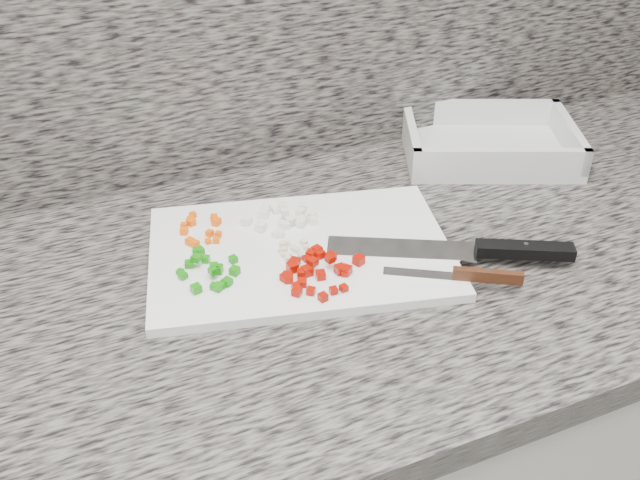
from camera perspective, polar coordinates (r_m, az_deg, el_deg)
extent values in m
cube|color=#66625A|center=(0.92, -6.24, -4.79)|extent=(3.96, 0.64, 0.04)
cube|color=white|center=(0.95, -1.58, -0.96)|extent=(0.45, 0.35, 0.01)
cube|color=#FF5C05|center=(0.97, -10.37, -0.08)|extent=(0.01, 0.01, 0.01)
cube|color=#FF5C05|center=(0.98, -8.13, 0.45)|extent=(0.01, 0.01, 0.01)
cube|color=#FF5C05|center=(0.96, -9.99, -0.27)|extent=(0.01, 0.01, 0.01)
cube|color=#FF5C05|center=(1.01, -8.48, 1.81)|extent=(0.01, 0.01, 0.01)
cube|color=#FF5C05|center=(1.00, -8.38, 1.36)|extent=(0.01, 0.01, 0.01)
cube|color=#FF5C05|center=(0.99, -10.82, 0.74)|extent=(0.01, 0.01, 0.01)
cube|color=#FF5C05|center=(0.97, -8.94, -0.08)|extent=(0.01, 0.01, 0.01)
cube|color=#FF5C05|center=(1.01, -10.27, 1.43)|extent=(0.01, 0.01, 0.01)
cube|color=#FF5C05|center=(0.98, -8.82, 0.54)|extent=(0.01, 0.01, 0.01)
cube|color=#FF5C05|center=(1.02, -10.14, 2.00)|extent=(0.01, 0.01, 0.01)
cube|color=#FF5C05|center=(0.97, -8.31, 0.02)|extent=(0.01, 0.01, 0.01)
cube|color=#FF5C05|center=(1.00, -8.29, 1.49)|extent=(0.01, 0.01, 0.01)
cube|color=#FF5C05|center=(1.01, -10.30, 1.55)|extent=(0.01, 0.01, 0.01)
cube|color=#FF5C05|center=(1.02, -10.28, 1.70)|extent=(0.01, 0.01, 0.01)
cube|color=#FF5C05|center=(1.00, -10.84, 1.13)|extent=(0.01, 0.01, 0.01)
cube|color=#FF5C05|center=(1.01, -10.14, 1.39)|extent=(0.01, 0.01, 0.01)
cube|color=white|center=(0.99, -2.99, 1.30)|extent=(0.01, 0.01, 0.01)
cube|color=white|center=(0.98, -4.76, 1.09)|extent=(0.02, 0.02, 0.01)
cube|color=white|center=(0.99, -1.43, 1.62)|extent=(0.01, 0.01, 0.01)
cube|color=white|center=(1.03, -4.24, 2.67)|extent=(0.01, 0.01, 0.01)
cube|color=white|center=(0.99, -1.54, 1.41)|extent=(0.02, 0.02, 0.01)
cube|color=white|center=(1.01, -1.56, 2.24)|extent=(0.02, 0.02, 0.01)
cube|color=white|center=(1.01, -4.39, 2.14)|extent=(0.01, 0.01, 0.01)
cube|color=white|center=(1.02, -3.01, 2.71)|extent=(0.01, 0.01, 0.01)
cube|color=white|center=(0.97, -3.55, 0.45)|extent=(0.01, 0.01, 0.01)
cube|color=white|center=(0.98, -2.75, 1.18)|extent=(0.01, 0.01, 0.01)
cube|color=white|center=(0.97, -3.22, 0.55)|extent=(0.01, 0.01, 0.01)
cube|color=white|center=(0.99, -0.56, 1.54)|extent=(0.01, 0.01, 0.01)
cube|color=white|center=(1.02, -1.41, 2.65)|extent=(0.01, 0.01, 0.01)
cube|color=white|center=(1.00, -2.85, 2.27)|extent=(0.01, 0.01, 0.01)
cube|color=white|center=(1.00, -0.61, 1.99)|extent=(0.01, 0.01, 0.01)
cube|color=white|center=(1.00, -5.90, 1.57)|extent=(0.02, 0.02, 0.01)
cube|color=white|center=(1.01, -4.53, 2.14)|extent=(0.02, 0.02, 0.01)
cube|color=white|center=(1.02, -3.58, 2.39)|extent=(0.01, 0.01, 0.01)
cube|color=white|center=(0.99, -2.33, 1.55)|extent=(0.02, 0.02, 0.01)
cube|color=white|center=(1.02, -4.47, 2.46)|extent=(0.01, 0.01, 0.01)
cube|color=#157F0B|center=(0.90, -8.57, -2.46)|extent=(0.01, 0.01, 0.01)
cube|color=#157F0B|center=(0.93, -9.12, -1.51)|extent=(0.01, 0.01, 0.01)
cube|color=#157F0B|center=(0.89, -7.44, -3.31)|extent=(0.01, 0.01, 0.01)
cube|color=#157F0B|center=(0.92, -11.13, -2.51)|extent=(0.01, 0.01, 0.01)
cube|color=#157F0B|center=(0.88, -9.88, -3.83)|extent=(0.01, 0.01, 0.01)
cube|color=#157F0B|center=(0.90, -8.49, -2.12)|extent=(0.01, 0.01, 0.01)
cube|color=#157F0B|center=(0.93, -6.96, -1.53)|extent=(0.01, 0.01, 0.01)
cube|color=#157F0B|center=(0.89, -7.77, -3.51)|extent=(0.01, 0.01, 0.01)
cube|color=#157F0B|center=(0.91, -8.15, -2.32)|extent=(0.02, 0.02, 0.01)
cube|color=#157F0B|center=(0.95, -9.57, -0.85)|extent=(0.01, 0.01, 0.01)
cube|color=#157F0B|center=(0.95, -9.88, -0.88)|extent=(0.01, 0.01, 0.01)
cube|color=#157F0B|center=(0.88, -8.17, -3.73)|extent=(0.01, 0.01, 0.01)
cube|color=#157F0B|center=(0.93, -10.44, -1.87)|extent=(0.01, 0.01, 0.01)
cube|color=#157F0B|center=(0.92, -9.87, -1.44)|extent=(0.02, 0.02, 0.01)
cube|color=#157F0B|center=(0.88, -8.48, -3.67)|extent=(0.01, 0.01, 0.01)
cube|color=#157F0B|center=(0.90, -6.84, -2.46)|extent=(0.02, 0.02, 0.01)
cube|color=#157F0B|center=(0.91, -10.92, -2.80)|extent=(0.01, 0.01, 0.01)
cube|color=#9D0C02|center=(0.89, -1.49, -2.71)|extent=(0.01, 0.01, 0.01)
cube|color=#9D0C02|center=(0.92, -1.11, -1.47)|extent=(0.01, 0.01, 0.01)
cube|color=#9D0C02|center=(0.92, 0.87, -1.34)|extent=(0.01, 0.01, 0.01)
cube|color=#9D0C02|center=(0.87, -0.73, -4.08)|extent=(0.01, 0.01, 0.01)
cube|color=#9D0C02|center=(0.90, -1.04, -2.48)|extent=(0.01, 0.01, 0.01)
cube|color=#9D0C02|center=(0.87, -1.94, -3.72)|extent=(0.01, 0.01, 0.01)
cube|color=#9D0C02|center=(0.89, -2.79, -2.99)|extent=(0.01, 0.01, 0.01)
cube|color=#9D0C02|center=(0.87, 1.09, -4.04)|extent=(0.01, 0.01, 0.01)
cube|color=#9D0C02|center=(0.87, 1.91, -3.85)|extent=(0.01, 0.01, 0.01)
cube|color=#9D0C02|center=(0.93, -0.04, -1.12)|extent=(0.01, 0.01, 0.01)
cube|color=#9D0C02|center=(0.93, -0.73, -1.10)|extent=(0.02, 0.02, 0.01)
cube|color=#9D0C02|center=(0.90, -0.60, -1.77)|extent=(0.02, 0.02, 0.01)
cube|color=#9D0C02|center=(0.89, 0.06, -2.81)|extent=(0.01, 0.01, 0.01)
cube|color=#9D0C02|center=(0.90, 1.61, -2.34)|extent=(0.01, 0.01, 0.01)
cube|color=#9D0C02|center=(0.93, -0.26, -0.83)|extent=(0.01, 0.01, 0.01)
cube|color=#9D0C02|center=(0.89, -2.63, -2.87)|extent=(0.01, 0.01, 0.01)
cube|color=#9D0C02|center=(0.88, -1.55, -3.44)|extent=(0.01, 0.01, 0.01)
cube|color=#9D0C02|center=(0.90, -2.22, -2.19)|extent=(0.01, 0.01, 0.01)
cube|color=#9D0C02|center=(0.90, 2.01, -2.64)|extent=(0.01, 0.01, 0.01)
cube|color=#9D0C02|center=(0.88, -1.40, -3.43)|extent=(0.01, 0.01, 0.01)
cube|color=#9D0C02|center=(0.92, 3.11, -1.61)|extent=(0.02, 0.02, 0.01)
cube|color=#9D0C02|center=(0.89, -2.49, -3.12)|extent=(0.01, 0.01, 0.01)
cube|color=#9D0C02|center=(0.91, -2.04, -1.76)|extent=(0.02, 0.02, 0.01)
cube|color=#9D0C02|center=(0.87, -1.86, -4.13)|extent=(0.02, 0.02, 0.01)
cube|color=#9D0C02|center=(0.86, 0.24, -4.59)|extent=(0.01, 0.01, 0.01)
cube|color=#9D0C02|center=(0.90, 0.81, -1.53)|extent=(0.01, 0.01, 0.01)
cube|color=#9D0C02|center=(0.90, 2.10, -2.41)|extent=(0.02, 0.02, 0.01)
cube|color=#9D0C02|center=(0.93, -0.18, -0.91)|extent=(0.01, 0.01, 0.01)
cube|color=beige|center=(0.93, -1.46, -1.20)|extent=(0.01, 0.01, 0.01)
cube|color=beige|center=(0.94, -1.90, -0.77)|extent=(0.01, 0.01, 0.01)
cube|color=beige|center=(0.95, -2.97, -0.33)|extent=(0.01, 0.01, 0.01)
cube|color=beige|center=(0.93, -2.96, -1.17)|extent=(0.01, 0.01, 0.01)
cube|color=beige|center=(0.94, -2.14, -0.63)|extent=(0.01, 0.01, 0.01)
cube|color=beige|center=(0.94, -2.89, -0.78)|extent=(0.01, 0.01, 0.01)
cube|color=beige|center=(0.92, -2.59, -1.53)|extent=(0.01, 0.01, 0.01)
cube|color=beige|center=(0.95, -2.60, -0.30)|extent=(0.01, 0.01, 0.01)
cube|color=beige|center=(0.93, -0.59, -1.09)|extent=(0.01, 0.01, 0.01)
cube|color=beige|center=(0.95, -1.29, -0.18)|extent=(0.01, 0.01, 0.01)
cube|color=beige|center=(0.93, -1.48, -1.24)|extent=(0.01, 0.01, 0.01)
cube|color=beige|center=(0.93, -2.60, -1.25)|extent=(0.01, 0.01, 0.01)
cube|color=beige|center=(0.94, -3.19, -0.82)|extent=(0.01, 0.01, 0.00)
cube|color=beige|center=(0.94, -1.10, -0.57)|extent=(0.01, 0.01, 0.01)
cube|color=white|center=(0.95, 6.49, -0.71)|extent=(0.19, 0.13, 0.00)
cube|color=black|center=(0.97, 16.07, -0.78)|extent=(0.12, 0.08, 0.02)
cylinder|color=white|center=(0.96, 16.15, -0.34)|extent=(0.01, 0.01, 0.00)
cube|color=white|center=(0.91, 7.81, -2.72)|extent=(0.08, 0.06, 0.00)
cube|color=#431F10|center=(0.91, 13.28, -2.81)|extent=(0.08, 0.05, 0.02)
cylinder|color=white|center=(0.90, 13.35, -2.36)|extent=(0.01, 0.01, 0.00)
cube|color=silver|center=(1.23, 13.24, 6.94)|extent=(0.33, 0.29, 0.01)
cube|color=silver|center=(1.30, 12.64, 9.95)|extent=(0.26, 0.12, 0.04)
cube|color=silver|center=(1.14, 14.30, 6.03)|extent=(0.26, 0.12, 0.04)
cube|color=silver|center=(1.25, 19.28, 7.88)|extent=(0.09, 0.19, 0.04)
cube|color=silver|center=(1.19, 7.26, 8.28)|extent=(0.09, 0.19, 0.04)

